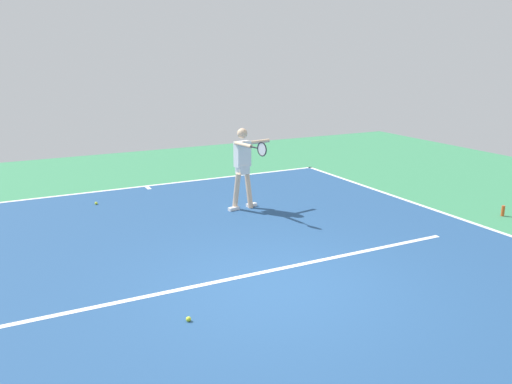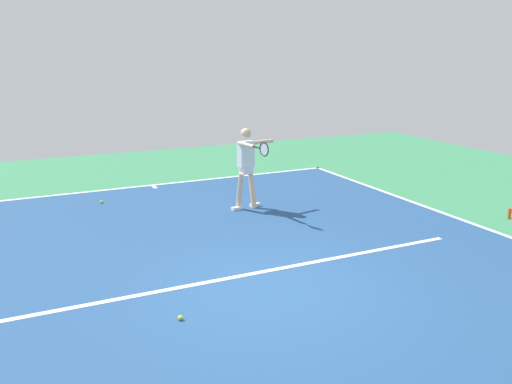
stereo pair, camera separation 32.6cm
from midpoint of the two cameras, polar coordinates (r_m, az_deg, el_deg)
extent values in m
plane|color=#388456|center=(7.78, 2.85, -10.27)|extent=(23.54, 23.54, 0.00)
cube|color=navy|center=(7.78, 2.85, -10.26)|extent=(10.03, 13.66, 0.00)
cube|color=white|center=(13.81, -10.44, 0.73)|extent=(10.03, 0.10, 0.01)
cube|color=white|center=(8.24, 0.97, -8.75)|extent=(7.52, 0.10, 0.01)
cube|color=white|center=(13.62, -10.22, 0.55)|extent=(0.10, 0.30, 0.01)
cylinder|color=beige|center=(11.55, 0.39, 0.31)|extent=(0.15, 0.28, 0.83)
cube|color=white|center=(11.70, 0.70, -1.40)|extent=(0.25, 0.14, 0.07)
cylinder|color=beige|center=(11.37, -0.94, 0.07)|extent=(0.15, 0.28, 0.83)
cube|color=white|center=(11.43, -1.26, -1.79)|extent=(0.25, 0.14, 0.07)
cube|color=white|center=(11.36, -0.27, 2.47)|extent=(0.28, 0.24, 0.20)
cube|color=white|center=(11.29, -0.27, 4.12)|extent=(0.37, 0.24, 0.54)
sphere|color=beige|center=(11.22, -0.28, 6.34)|extent=(0.22, 0.22, 0.22)
cylinder|color=beige|center=(11.51, 1.54, 5.43)|extent=(0.55, 0.17, 0.08)
cylinder|color=beige|center=(10.93, -0.20, 5.10)|extent=(0.17, 0.55, 0.08)
cylinder|color=black|center=(10.62, 0.99, 4.82)|extent=(0.07, 0.22, 0.03)
torus|color=black|center=(10.43, 1.78, 4.63)|extent=(0.07, 0.29, 0.29)
cylinder|color=silver|center=(10.43, 1.78, 4.63)|extent=(0.05, 0.25, 0.25)
sphere|color=#CCE033|center=(6.94, -6.78, -13.32)|extent=(0.07, 0.07, 0.07)
sphere|color=#CCE033|center=(12.41, -15.58, -1.02)|extent=(0.07, 0.07, 0.07)
cylinder|color=#D84C1E|center=(12.07, 26.34, -2.09)|extent=(0.07, 0.07, 0.22)
camera|label=1|loc=(0.16, -89.00, 0.26)|focal=37.15mm
camera|label=2|loc=(0.16, 91.00, -0.26)|focal=37.15mm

